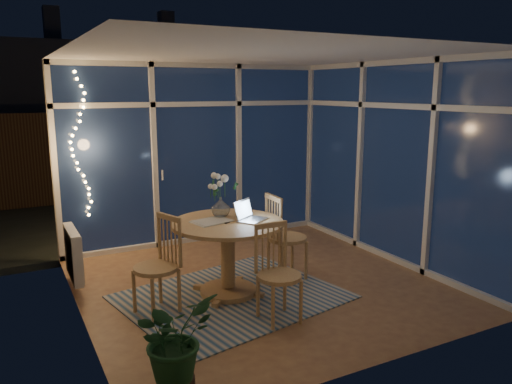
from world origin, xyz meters
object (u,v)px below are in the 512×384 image
(dining_table, at_px, (228,258))
(chair_right, at_px, (287,236))
(chair_left, at_px, (156,266))
(potted_plant, at_px, (175,350))
(flower_vase, at_px, (221,207))
(chair_front, at_px, (279,274))
(laptop, at_px, (253,210))

(dining_table, relative_size, chair_right, 1.17)
(chair_left, xyz_separation_m, chair_right, (1.67, 0.23, 0.02))
(dining_table, xyz_separation_m, chair_left, (-0.84, -0.10, 0.09))
(dining_table, distance_m, potted_plant, 1.92)
(flower_vase, distance_m, potted_plant, 2.20)
(chair_front, bearing_deg, dining_table, 102.33)
(dining_table, relative_size, flower_vase, 5.82)
(chair_left, distance_m, chair_right, 1.69)
(chair_right, relative_size, potted_plant, 1.38)
(chair_right, relative_size, laptop, 3.24)
(chair_left, distance_m, chair_front, 1.24)
(chair_front, bearing_deg, chair_right, 55.60)
(flower_vase, bearing_deg, dining_table, -95.93)
(dining_table, xyz_separation_m, flower_vase, (0.02, 0.23, 0.52))
(chair_left, relative_size, chair_front, 1.04)
(dining_table, relative_size, chair_left, 1.21)
(chair_right, bearing_deg, dining_table, 100.32)
(chair_front, height_order, flower_vase, flower_vase)
(dining_table, bearing_deg, flower_vase, 84.07)
(flower_vase, bearing_deg, laptop, -53.13)
(chair_left, bearing_deg, potted_plant, -30.60)
(laptop, bearing_deg, chair_right, -13.26)
(laptop, bearing_deg, potted_plant, -166.70)
(chair_left, height_order, flower_vase, flower_vase)
(dining_table, height_order, potted_plant, dining_table)
(dining_table, height_order, chair_front, chair_front)
(dining_table, xyz_separation_m, laptop, (0.26, -0.08, 0.53))
(potted_plant, bearing_deg, dining_table, 54.00)
(laptop, bearing_deg, chair_left, 147.67)
(dining_table, relative_size, potted_plant, 1.61)
(chair_right, bearing_deg, chair_left, 99.62)
(chair_left, bearing_deg, flower_vase, 91.98)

